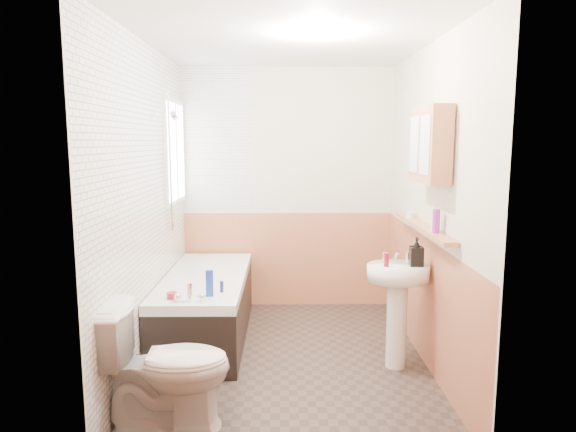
# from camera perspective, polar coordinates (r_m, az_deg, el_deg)

# --- Properties ---
(floor) EXTENTS (2.80, 2.80, 0.00)m
(floor) POSITION_cam_1_polar(r_m,az_deg,el_deg) (4.34, 0.02, -15.51)
(floor) COLOR #2D231F
(floor) RESTS_ON ground
(ceiling) EXTENTS (2.80, 2.80, 0.00)m
(ceiling) POSITION_cam_1_polar(r_m,az_deg,el_deg) (4.03, 0.02, 19.00)
(ceiling) COLOR white
(ceiling) RESTS_ON ground
(wall_back) EXTENTS (2.20, 0.02, 2.50)m
(wall_back) POSITION_cam_1_polar(r_m,az_deg,el_deg) (5.40, -0.12, 2.99)
(wall_back) COLOR beige
(wall_back) RESTS_ON ground
(wall_front) EXTENTS (2.20, 0.02, 2.50)m
(wall_front) POSITION_cam_1_polar(r_m,az_deg,el_deg) (2.60, 0.31, -2.80)
(wall_front) COLOR beige
(wall_front) RESTS_ON ground
(wall_left) EXTENTS (0.02, 2.80, 2.50)m
(wall_left) POSITION_cam_1_polar(r_m,az_deg,el_deg) (4.14, -15.54, 1.05)
(wall_left) COLOR beige
(wall_left) RESTS_ON ground
(wall_right) EXTENTS (0.02, 2.80, 2.50)m
(wall_right) POSITION_cam_1_polar(r_m,az_deg,el_deg) (4.16, 15.50, 1.08)
(wall_right) COLOR beige
(wall_right) RESTS_ON ground
(wainscot_right) EXTENTS (0.01, 2.80, 1.00)m
(wainscot_right) POSITION_cam_1_polar(r_m,az_deg,el_deg) (4.31, 14.83, -8.86)
(wainscot_right) COLOR #C47650
(wainscot_right) RESTS_ON wall_right
(wainscot_front) EXTENTS (2.20, 0.01, 1.00)m
(wainscot_front) POSITION_cam_1_polar(r_m,az_deg,el_deg) (2.87, 0.29, -17.59)
(wainscot_front) COLOR #C47650
(wainscot_front) RESTS_ON wall_front
(wainscot_back) EXTENTS (2.20, 0.01, 1.00)m
(wainscot_back) POSITION_cam_1_polar(r_m,az_deg,el_deg) (5.50, -0.12, -4.84)
(wainscot_back) COLOR #C47650
(wainscot_back) RESTS_ON wall_back
(tile_cladding_left) EXTENTS (0.01, 2.80, 2.50)m
(tile_cladding_left) POSITION_cam_1_polar(r_m,az_deg,el_deg) (4.13, -15.25, 1.05)
(tile_cladding_left) COLOR white
(tile_cladding_left) RESTS_ON wall_left
(tile_return_back) EXTENTS (0.75, 0.01, 1.50)m
(tile_return_back) POSITION_cam_1_polar(r_m,az_deg,el_deg) (5.40, -7.92, 8.23)
(tile_return_back) COLOR white
(tile_return_back) RESTS_ON wall_back
(window) EXTENTS (0.03, 0.79, 0.99)m
(window) POSITION_cam_1_polar(r_m,az_deg,el_deg) (5.02, -12.39, 6.97)
(window) COLOR white
(window) RESTS_ON wall_left
(bathtub) EXTENTS (0.70, 1.74, 0.72)m
(bathtub) POSITION_cam_1_polar(r_m,az_deg,el_deg) (4.72, -9.07, -9.72)
(bathtub) COLOR black
(bathtub) RESTS_ON floor
(shower_riser) EXTENTS (0.11, 0.08, 1.23)m
(shower_riser) POSITION_cam_1_polar(r_m,az_deg,el_deg) (4.70, -12.91, 7.10)
(shower_riser) COLOR silver
(shower_riser) RESTS_ON wall_left
(toilet) EXTENTS (0.81, 0.48, 0.78)m
(toilet) POSITION_cam_1_polar(r_m,az_deg,el_deg) (3.34, -13.49, -15.96)
(toilet) COLOR white
(toilet) RESTS_ON floor
(sink) EXTENTS (0.48, 0.39, 0.93)m
(sink) POSITION_cam_1_polar(r_m,az_deg,el_deg) (4.08, 12.06, -8.52)
(sink) COLOR white
(sink) RESTS_ON floor
(pine_shelf) EXTENTS (0.10, 1.41, 0.03)m
(pine_shelf) POSITION_cam_1_polar(r_m,az_deg,el_deg) (4.11, 14.67, -1.15)
(pine_shelf) COLOR #C47650
(pine_shelf) RESTS_ON wall_right
(medicine_cabinet) EXTENTS (0.15, 0.60, 0.54)m
(medicine_cabinet) POSITION_cam_1_polar(r_m,az_deg,el_deg) (3.84, 15.46, 7.64)
(medicine_cabinet) COLOR #C47650
(medicine_cabinet) RESTS_ON wall_right
(foam_can) EXTENTS (0.06, 0.06, 0.17)m
(foam_can) POSITION_cam_1_polar(r_m,az_deg,el_deg) (3.76, 16.14, -0.55)
(foam_can) COLOR purple
(foam_can) RESTS_ON pine_shelf
(green_bottle) EXTENTS (0.06, 0.06, 0.22)m
(green_bottle) POSITION_cam_1_polar(r_m,az_deg,el_deg) (3.81, 15.90, -0.03)
(green_bottle) COLOR silver
(green_bottle) RESTS_ON pine_shelf
(black_jar) EXTENTS (0.09, 0.09, 0.05)m
(black_jar) POSITION_cam_1_polar(r_m,az_deg,el_deg) (4.46, 13.45, 0.12)
(black_jar) COLOR silver
(black_jar) RESTS_ON pine_shelf
(soap_bottle) EXTENTS (0.11, 0.22, 0.10)m
(soap_bottle) POSITION_cam_1_polar(r_m,az_deg,el_deg) (4.01, 14.06, -4.68)
(soap_bottle) COLOR black
(soap_bottle) RESTS_ON sink
(clear_bottle) EXTENTS (0.04, 0.04, 0.11)m
(clear_bottle) POSITION_cam_1_polar(r_m,az_deg,el_deg) (3.93, 10.88, -4.79)
(clear_bottle) COLOR maroon
(clear_bottle) RESTS_ON sink
(blue_gel) EXTENTS (0.06, 0.05, 0.20)m
(blue_gel) POSITION_cam_1_polar(r_m,az_deg,el_deg) (3.99, -8.72, -7.40)
(blue_gel) COLOR #19339E
(blue_gel) RESTS_ON bathtub
(cream_jar) EXTENTS (0.09, 0.09, 0.05)m
(cream_jar) POSITION_cam_1_polar(r_m,az_deg,el_deg) (4.01, -12.77, -8.61)
(cream_jar) COLOR maroon
(cream_jar) RESTS_ON bathtub
(orange_bottle) EXTENTS (0.03, 0.03, 0.09)m
(orange_bottle) POSITION_cam_1_polar(r_m,az_deg,el_deg) (4.10, -7.37, -7.80)
(orange_bottle) COLOR navy
(orange_bottle) RESTS_ON bathtub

